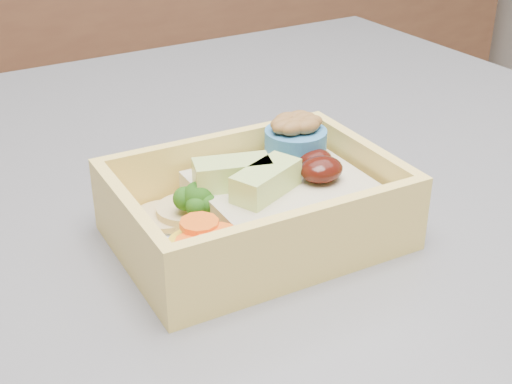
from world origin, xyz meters
TOP-DOWN VIEW (x-y plane):
  - bento_box at (0.18, -0.13)m, footprint 0.19×0.14m

SIDE VIEW (x-z plane):
  - bento_box at x=0.18m, z-range 0.91..0.98m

